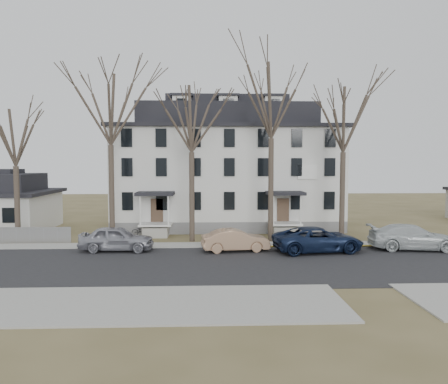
{
  "coord_description": "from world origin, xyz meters",
  "views": [
    {
      "loc": [
        -3.85,
        -23.11,
        6.01
      ],
      "look_at": [
        -2.6,
        9.0,
        3.81
      ],
      "focal_mm": 35.0,
      "sensor_mm": 36.0,
      "label": 1
    }
  ],
  "objects_px": {
    "tree_mid_right": "(344,115)",
    "car_tan": "(235,241)",
    "tree_bungalow": "(15,133)",
    "car_white": "(413,238)",
    "tree_mid_left": "(191,114)",
    "tree_center": "(272,94)",
    "car_navy": "(318,240)",
    "tree_far_left": "(110,103)",
    "small_house": "(2,205)",
    "car_silver": "(117,239)",
    "bicycle_left": "(142,231)",
    "boarding_house": "(227,169)"
  },
  "relations": [
    {
      "from": "tree_mid_right",
      "to": "car_silver",
      "type": "distance_m",
      "value": 18.98
    },
    {
      "from": "car_silver",
      "to": "tree_bungalow",
      "type": "bearing_deg",
      "value": 67.51
    },
    {
      "from": "tree_mid_left",
      "to": "tree_mid_right",
      "type": "relative_size",
      "value": 1.0
    },
    {
      "from": "tree_mid_left",
      "to": "car_navy",
      "type": "height_order",
      "value": "tree_mid_left"
    },
    {
      "from": "boarding_house",
      "to": "tree_mid_right",
      "type": "xyz_separation_m",
      "value": [
        8.5,
        -8.15,
        4.22
      ]
    },
    {
      "from": "tree_mid_left",
      "to": "car_white",
      "type": "xyz_separation_m",
      "value": [
        15.2,
        -3.9,
        -8.75
      ]
    },
    {
      "from": "tree_center",
      "to": "car_tan",
      "type": "bearing_deg",
      "value": -126.57
    },
    {
      "from": "boarding_house",
      "to": "car_silver",
      "type": "xyz_separation_m",
      "value": [
        -7.95,
        -11.73,
        -4.54
      ]
    },
    {
      "from": "tree_center",
      "to": "boarding_house",
      "type": "bearing_deg",
      "value": 110.2
    },
    {
      "from": "small_house",
      "to": "tree_far_left",
      "type": "distance_m",
      "value": 15.0
    },
    {
      "from": "tree_far_left",
      "to": "tree_mid_left",
      "type": "distance_m",
      "value": 6.05
    },
    {
      "from": "small_house",
      "to": "car_white",
      "type": "xyz_separation_m",
      "value": [
        32.2,
        -10.1,
        -1.4
      ]
    },
    {
      "from": "tree_mid_left",
      "to": "car_white",
      "type": "bearing_deg",
      "value": -14.41
    },
    {
      "from": "car_white",
      "to": "bicycle_left",
      "type": "bearing_deg",
      "value": 78.6
    },
    {
      "from": "tree_mid_left",
      "to": "car_tan",
      "type": "relative_size",
      "value": 2.82
    },
    {
      "from": "tree_mid_right",
      "to": "car_tan",
      "type": "relative_size",
      "value": 2.82
    },
    {
      "from": "tree_center",
      "to": "tree_mid_right",
      "type": "distance_m",
      "value": 5.7
    },
    {
      "from": "car_silver",
      "to": "car_white",
      "type": "relative_size",
      "value": 0.84
    },
    {
      "from": "car_tan",
      "to": "car_navy",
      "type": "distance_m",
      "value": 5.51
    },
    {
      "from": "tree_mid_left",
      "to": "car_navy",
      "type": "distance_m",
      "value": 13.01
    },
    {
      "from": "boarding_house",
      "to": "tree_center",
      "type": "bearing_deg",
      "value": -69.8
    },
    {
      "from": "tree_center",
      "to": "car_silver",
      "type": "xyz_separation_m",
      "value": [
        -10.95,
        -3.57,
        -10.24
      ]
    },
    {
      "from": "car_navy",
      "to": "tree_mid_left",
      "type": "bearing_deg",
      "value": 55.12
    },
    {
      "from": "tree_mid_right",
      "to": "bicycle_left",
      "type": "xyz_separation_m",
      "value": [
        -15.68,
        2.49,
        -9.18
      ]
    },
    {
      "from": "tree_mid_right",
      "to": "car_tan",
      "type": "height_order",
      "value": "tree_mid_right"
    },
    {
      "from": "tree_far_left",
      "to": "tree_bungalow",
      "type": "relative_size",
      "value": 1.27
    },
    {
      "from": "tree_far_left",
      "to": "bicycle_left",
      "type": "relative_size",
      "value": 8.57
    },
    {
      "from": "car_tan",
      "to": "car_white",
      "type": "relative_size",
      "value": 0.77
    },
    {
      "from": "tree_center",
      "to": "car_silver",
      "type": "relative_size",
      "value": 2.98
    },
    {
      "from": "tree_bungalow",
      "to": "bicycle_left",
      "type": "bearing_deg",
      "value": 15.78
    },
    {
      "from": "tree_far_left",
      "to": "small_house",
      "type": "bearing_deg",
      "value": 150.61
    },
    {
      "from": "small_house",
      "to": "tree_mid_right",
      "type": "bearing_deg",
      "value": -12.27
    },
    {
      "from": "small_house",
      "to": "car_navy",
      "type": "relative_size",
      "value": 1.46
    },
    {
      "from": "small_house",
      "to": "car_white",
      "type": "relative_size",
      "value": 1.48
    },
    {
      "from": "tree_mid_right",
      "to": "car_navy",
      "type": "bearing_deg",
      "value": -124.03
    },
    {
      "from": "car_tan",
      "to": "car_white",
      "type": "xyz_separation_m",
      "value": [
        12.15,
        0.08,
        0.11
      ]
    },
    {
      "from": "tree_center",
      "to": "car_tan",
      "type": "height_order",
      "value": "tree_center"
    },
    {
      "from": "boarding_house",
      "to": "small_house",
      "type": "height_order",
      "value": "boarding_house"
    },
    {
      "from": "tree_bungalow",
      "to": "car_navy",
      "type": "height_order",
      "value": "tree_bungalow"
    },
    {
      "from": "tree_bungalow",
      "to": "small_house",
      "type": "bearing_deg",
      "value": 122.84
    },
    {
      "from": "tree_far_left",
      "to": "bicycle_left",
      "type": "bearing_deg",
      "value": 53.91
    },
    {
      "from": "tree_bungalow",
      "to": "car_white",
      "type": "distance_m",
      "value": 29.38
    },
    {
      "from": "tree_mid_right",
      "to": "car_navy",
      "type": "height_order",
      "value": "tree_mid_right"
    },
    {
      "from": "small_house",
      "to": "tree_bungalow",
      "type": "distance_m",
      "value": 9.43
    },
    {
      "from": "tree_far_left",
      "to": "car_silver",
      "type": "relative_size",
      "value": 2.78
    },
    {
      "from": "tree_mid_left",
      "to": "tree_bungalow",
      "type": "bearing_deg",
      "value": 180.0
    },
    {
      "from": "small_house",
      "to": "tree_far_left",
      "type": "height_order",
      "value": "tree_far_left"
    },
    {
      "from": "boarding_house",
      "to": "car_navy",
      "type": "height_order",
      "value": "boarding_house"
    },
    {
      "from": "tree_center",
      "to": "tree_mid_right",
      "type": "relative_size",
      "value": 1.15
    },
    {
      "from": "tree_far_left",
      "to": "car_navy",
      "type": "xyz_separation_m",
      "value": [
        14.54,
        -4.38,
        -9.52
      ]
    }
  ]
}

